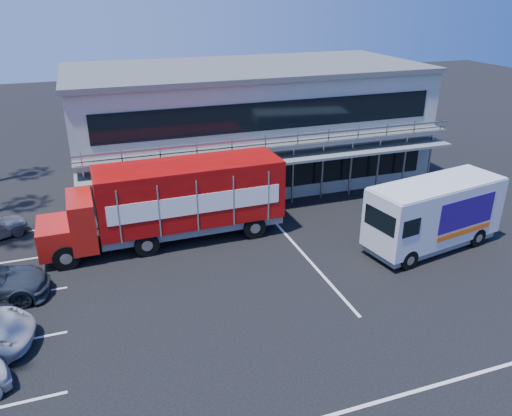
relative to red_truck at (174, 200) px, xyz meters
name	(u,v)px	position (x,y,z in m)	size (l,w,h in m)	color
ground	(293,299)	(3.43, -6.94, -2.18)	(120.00, 120.00, 0.00)	black
building	(247,122)	(6.43, 8.00, 1.48)	(22.40, 12.00, 7.30)	gray
red_truck	(174,200)	(0.00, 0.00, 0.00)	(11.81, 3.02, 3.96)	#B4150E
white_van	(434,214)	(11.60, -4.94, -0.38)	(7.26, 3.54, 3.40)	silver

